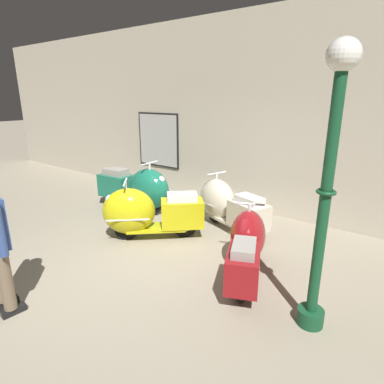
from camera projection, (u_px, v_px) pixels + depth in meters
name	position (u px, v px, depth m)	size (l,w,h in m)	color
ground_plane	(136.00, 264.00, 4.70)	(60.00, 60.00, 0.00)	gray
showroom_back_wall	(244.00, 116.00, 6.61)	(18.00, 0.24, 3.96)	#BCB29E
scooter_0	(139.00, 188.00, 6.73)	(1.82, 0.62, 1.10)	black
scooter_1	(145.00, 213.00, 5.42)	(1.58, 1.49, 1.04)	black
scooter_2	(226.00, 204.00, 5.90)	(1.69, 0.98, 1.00)	black
scooter_3	(246.00, 245.00, 4.34)	(1.01, 1.59, 0.94)	black
lamppost	(327.00, 183.00, 3.01)	(0.29, 0.29, 2.86)	#144728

